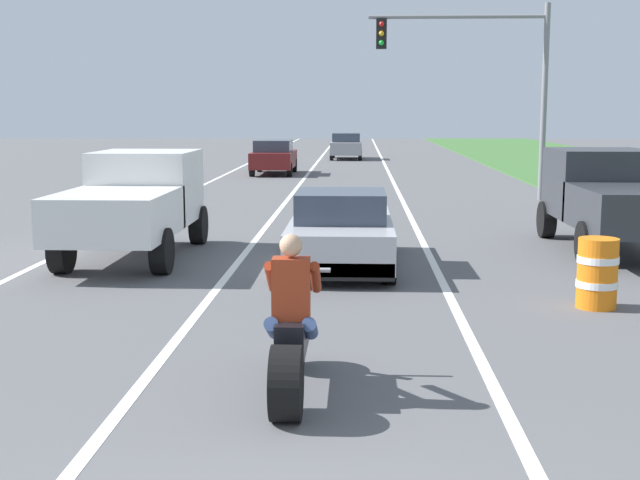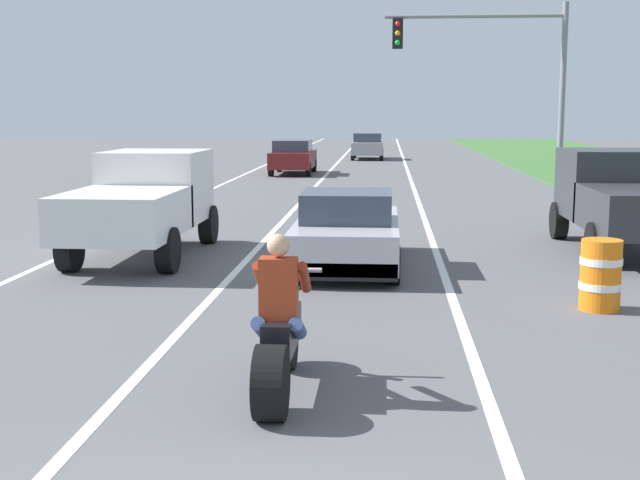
# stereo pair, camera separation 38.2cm
# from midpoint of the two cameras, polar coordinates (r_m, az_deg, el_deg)

# --- Properties ---
(lane_stripe_left_solid) EXTENTS (0.14, 120.00, 0.01)m
(lane_stripe_left_solid) POSITION_cam_midpoint_polar(r_m,az_deg,el_deg) (24.81, -9.56, 2.20)
(lane_stripe_left_solid) COLOR white
(lane_stripe_left_solid) RESTS_ON ground
(lane_stripe_right_solid) EXTENTS (0.14, 120.00, 0.01)m
(lane_stripe_right_solid) POSITION_cam_midpoint_polar(r_m,az_deg,el_deg) (24.10, 7.30, 2.07)
(lane_stripe_right_solid) COLOR white
(lane_stripe_right_solid) RESTS_ON ground
(lane_stripe_centre_dashed) EXTENTS (0.14, 120.00, 0.01)m
(lane_stripe_centre_dashed) POSITION_cam_midpoint_polar(r_m,az_deg,el_deg) (24.19, -1.25, 2.16)
(lane_stripe_centre_dashed) COLOR white
(lane_stripe_centre_dashed) RESTS_ON ground
(motorcycle_with_rider) EXTENTS (0.70, 2.21, 1.62)m
(motorcycle_with_rider) POSITION_cam_midpoint_polar(r_m,az_deg,el_deg) (8.21, -1.45, -6.68)
(motorcycle_with_rider) COLOR black
(motorcycle_with_rider) RESTS_ON ground
(sports_car_silver) EXTENTS (1.84, 4.30, 1.37)m
(sports_car_silver) POSITION_cam_midpoint_polar(r_m,az_deg,el_deg) (15.10, 2.58, 0.56)
(sports_car_silver) COLOR #B7B7BC
(sports_car_silver) RESTS_ON ground
(pickup_truck_left_lane_white) EXTENTS (2.02, 4.80, 1.98)m
(pickup_truck_left_lane_white) POSITION_cam_midpoint_polar(r_m,az_deg,el_deg) (16.37, -11.17, 2.72)
(pickup_truck_left_lane_white) COLOR silver
(pickup_truck_left_lane_white) RESTS_ON ground
(pickup_truck_right_shoulder_dark_grey) EXTENTS (2.02, 4.80, 1.98)m
(pickup_truck_right_shoulder_dark_grey) POSITION_cam_midpoint_polar(r_m,az_deg,el_deg) (17.67, 20.40, 2.77)
(pickup_truck_right_shoulder_dark_grey) COLOR #2D3035
(pickup_truck_right_shoulder_dark_grey) RESTS_ON ground
(traffic_light_mast_near) EXTENTS (5.51, 0.34, 6.00)m
(traffic_light_mast_near) POSITION_cam_midpoint_polar(r_m,az_deg,el_deg) (26.84, 12.79, 11.26)
(traffic_light_mast_near) COLOR gray
(traffic_light_mast_near) RESTS_ON ground
(construction_barrel_nearest) EXTENTS (0.58, 0.58, 1.00)m
(construction_barrel_nearest) POSITION_cam_midpoint_polar(r_m,az_deg,el_deg) (12.50, 19.26, -2.23)
(construction_barrel_nearest) COLOR orange
(construction_barrel_nearest) RESTS_ON ground
(distant_car_far_ahead) EXTENTS (1.80, 4.00, 1.50)m
(distant_car_far_ahead) POSITION_cam_midpoint_polar(r_m,az_deg,el_deg) (37.25, -1.54, 5.66)
(distant_car_far_ahead) COLOR maroon
(distant_car_far_ahead) RESTS_ON ground
(distant_car_further_ahead) EXTENTS (1.80, 4.00, 1.50)m
(distant_car_further_ahead) POSITION_cam_midpoint_polar(r_m,az_deg,el_deg) (48.85, 3.46, 6.38)
(distant_car_further_ahead) COLOR #99999E
(distant_car_further_ahead) RESTS_ON ground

